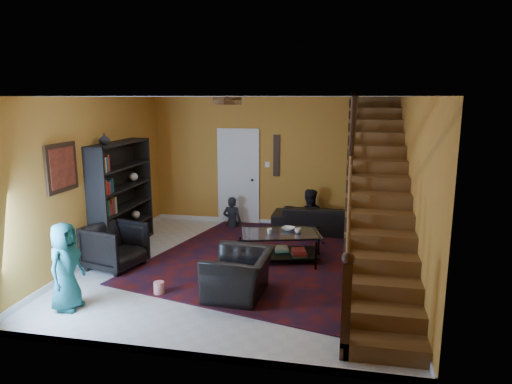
{
  "coord_description": "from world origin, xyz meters",
  "views": [
    {
      "loc": [
        1.64,
        -6.99,
        2.79
      ],
      "look_at": [
        0.16,
        0.4,
        1.22
      ],
      "focal_mm": 32.0,
      "sensor_mm": 36.0,
      "label": 1
    }
  ],
  "objects_px": {
    "bookshelf": "(122,198)",
    "armchair_left": "(115,246)",
    "sofa": "(321,219)",
    "coffee_table": "(281,244)",
    "armchair_right": "(239,274)"
  },
  "relations": [
    {
      "from": "armchair_right",
      "to": "coffee_table",
      "type": "relative_size",
      "value": 0.67
    },
    {
      "from": "sofa",
      "to": "coffee_table",
      "type": "relative_size",
      "value": 1.34
    },
    {
      "from": "sofa",
      "to": "armchair_left",
      "type": "relative_size",
      "value": 2.39
    },
    {
      "from": "bookshelf",
      "to": "coffee_table",
      "type": "xyz_separation_m",
      "value": [
        2.99,
        -0.12,
        -0.67
      ]
    },
    {
      "from": "armchair_left",
      "to": "sofa",
      "type": "bearing_deg",
      "value": -35.45
    },
    {
      "from": "bookshelf",
      "to": "sofa",
      "type": "xyz_separation_m",
      "value": [
        3.57,
        1.7,
        -0.67
      ]
    },
    {
      "from": "bookshelf",
      "to": "armchair_right",
      "type": "relative_size",
      "value": 2.01
    },
    {
      "from": "coffee_table",
      "to": "armchair_left",
      "type": "bearing_deg",
      "value": -161.3
    },
    {
      "from": "bookshelf",
      "to": "sofa",
      "type": "height_order",
      "value": "bookshelf"
    },
    {
      "from": "sofa",
      "to": "coffee_table",
      "type": "xyz_separation_m",
      "value": [
        -0.58,
        -1.82,
        0.0
      ]
    },
    {
      "from": "bookshelf",
      "to": "armchair_left",
      "type": "bearing_deg",
      "value": -70.6
    },
    {
      "from": "armchair_left",
      "to": "armchair_right",
      "type": "bearing_deg",
      "value": -91.72
    },
    {
      "from": "bookshelf",
      "to": "armchair_left",
      "type": "distance_m",
      "value": 1.22
    },
    {
      "from": "sofa",
      "to": "armchair_right",
      "type": "distance_m",
      "value": 3.49
    },
    {
      "from": "sofa",
      "to": "coffee_table",
      "type": "bearing_deg",
      "value": 72.5
    }
  ]
}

